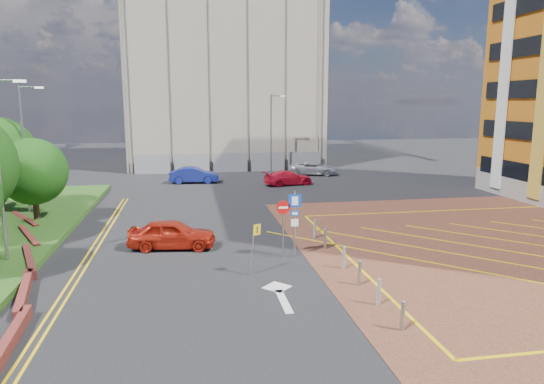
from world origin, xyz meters
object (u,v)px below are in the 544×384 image
object	(u,v)px
lamp_left_far	(25,144)
lamp_back	(272,131)
sign_cluster	(290,217)
car_blue_back	(194,175)
car_red_back	(288,178)
lamp_left_near	(0,163)
car_red_left	(172,234)
tree_c	(33,172)
warning_sign	(254,243)
car_silver_back	(313,168)

from	to	relation	value
lamp_left_far	lamp_back	distance (m)	24.46
sign_cluster	car_blue_back	bearing A→B (deg)	100.48
sign_cluster	car_red_back	size ratio (longest dim) A/B	0.73
sign_cluster	car_blue_back	world-z (taller)	sign_cluster
lamp_left_far	car_red_back	size ratio (longest dim) A/B	1.82
lamp_left_near	sign_cluster	xyz separation A→B (m)	(12.72, -1.02, -2.71)
car_red_back	lamp_left_near	bearing A→B (deg)	126.57
car_red_back	car_red_left	bearing A→B (deg)	139.26
lamp_left_far	sign_cluster	distance (m)	18.58
tree_c	lamp_left_near	distance (m)	8.20
warning_sign	car_red_back	size ratio (longest dim) A/B	0.51
lamp_back	sign_cluster	size ratio (longest dim) A/B	2.50
tree_c	car_red_back	world-z (taller)	tree_c
lamp_left_far	car_silver_back	size ratio (longest dim) A/B	1.66
tree_c	car_silver_back	distance (m)	27.33
lamp_back	warning_sign	bearing A→B (deg)	-101.27
lamp_back	car_blue_back	bearing A→B (deg)	-150.95
sign_cluster	car_blue_back	distance (m)	23.01
warning_sign	car_silver_back	world-z (taller)	warning_sign
warning_sign	car_red_back	bearing A→B (deg)	74.64
lamp_back	lamp_left_far	bearing A→B (deg)	-139.14
tree_c	car_silver_back	world-z (taller)	tree_c
tree_c	lamp_left_near	world-z (taller)	lamp_left_near
lamp_left_near	lamp_back	distance (m)	30.80
lamp_left_far	car_red_left	world-z (taller)	lamp_left_far
lamp_left_far	tree_c	bearing A→B (deg)	-65.29
car_red_left	car_silver_back	bearing A→B (deg)	-22.80
tree_c	lamp_back	bearing A→B (deg)	45.68
sign_cluster	warning_sign	size ratio (longest dim) A/B	1.43
lamp_left_far	car_blue_back	bearing A→B (deg)	47.69
car_red_left	car_blue_back	size ratio (longest dim) A/B	0.98
lamp_left_far	car_red_left	size ratio (longest dim) A/B	1.85
lamp_left_near	car_red_left	size ratio (longest dim) A/B	1.85
lamp_left_near	car_red_back	bearing A→B (deg)	48.64
lamp_back	car_silver_back	xyz separation A→B (m)	(4.00, -1.41, -3.69)
tree_c	lamp_left_far	bearing A→B (deg)	114.71
lamp_left_near	lamp_left_far	world-z (taller)	same
lamp_left_near	car_red_back	xyz separation A→B (m)	(16.78, 19.07, -4.02)
car_blue_back	car_silver_back	xyz separation A→B (m)	(11.96, 3.01, -0.06)
lamp_left_near	car_silver_back	distance (m)	32.26
car_red_left	car_blue_back	world-z (taller)	car_red_left
warning_sign	sign_cluster	bearing A→B (deg)	45.70
lamp_back	lamp_left_near	bearing A→B (deg)	-122.40
lamp_left_near	car_blue_back	distance (m)	23.53
car_red_left	lamp_back	bearing A→B (deg)	-13.66
tree_c	warning_sign	world-z (taller)	tree_c
lamp_left_far	car_red_left	distance (m)	13.12
lamp_left_near	car_silver_back	size ratio (longest dim) A/B	1.66
lamp_left_far	car_blue_back	distance (m)	16.14
lamp_left_far	warning_sign	xyz separation A→B (m)	(12.70, -13.08, -3.23)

